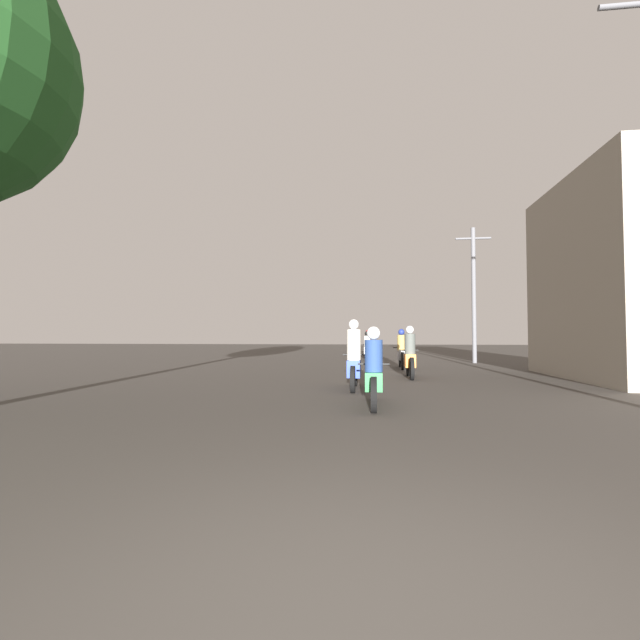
# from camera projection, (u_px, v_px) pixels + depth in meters

# --- Properties ---
(motorcycle_green) EXTENTS (0.60, 2.00, 1.43)m
(motorcycle_green) POSITION_uv_depth(u_px,v_px,m) (374.00, 374.00, 7.69)
(motorcycle_green) COLOR black
(motorcycle_green) RESTS_ON ground_plane
(motorcycle_blue) EXTENTS (0.60, 1.91, 1.65)m
(motorcycle_blue) POSITION_uv_depth(u_px,v_px,m) (354.00, 362.00, 10.07)
(motorcycle_blue) COLOR black
(motorcycle_blue) RESTS_ON ground_plane
(motorcycle_orange) EXTENTS (0.60, 1.99, 1.56)m
(motorcycle_orange) POSITION_uv_depth(u_px,v_px,m) (410.00, 357.00, 12.80)
(motorcycle_orange) COLOR black
(motorcycle_orange) RESTS_ON ground_plane
(motorcycle_silver) EXTENTS (0.60, 2.08, 1.52)m
(motorcycle_silver) POSITION_uv_depth(u_px,v_px,m) (401.00, 352.00, 16.43)
(motorcycle_silver) COLOR black
(motorcycle_silver) RESTS_ON ground_plane
(motorcycle_white) EXTENTS (0.60, 1.94, 1.49)m
(motorcycle_white) POSITION_uv_depth(u_px,v_px,m) (367.00, 348.00, 21.94)
(motorcycle_white) COLOR black
(motorcycle_white) RESTS_ON ground_plane
(motorcycle_red) EXTENTS (0.60, 1.95, 1.60)m
(motorcycle_red) POSITION_uv_depth(u_px,v_px,m) (368.00, 346.00, 25.46)
(motorcycle_red) COLOR black
(motorcycle_red) RESTS_ON ground_plane
(building_right_near) EXTENTS (4.00, 6.08, 5.89)m
(building_right_near) POSITION_uv_depth(u_px,v_px,m) (638.00, 277.00, 12.29)
(building_right_near) COLOR gray
(building_right_near) RESTS_ON ground_plane
(utility_pole_far) EXTENTS (1.60, 0.20, 6.31)m
(utility_pole_far) POSITION_uv_depth(u_px,v_px,m) (474.00, 292.00, 19.87)
(utility_pole_far) COLOR slate
(utility_pole_far) RESTS_ON ground_plane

